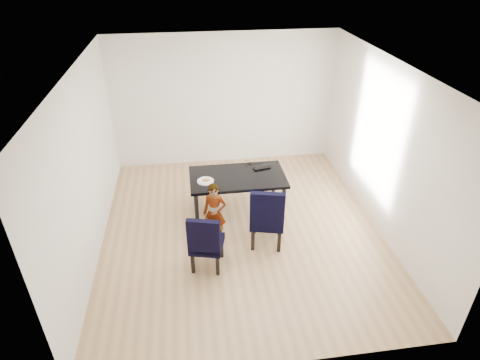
{
  "coord_description": "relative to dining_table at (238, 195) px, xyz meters",
  "views": [
    {
      "loc": [
        -0.76,
        -5.24,
        4.15
      ],
      "look_at": [
        0.0,
        0.2,
        0.85
      ],
      "focal_mm": 30.0,
      "sensor_mm": 36.0,
      "label": 1
    }
  ],
  "objects": [
    {
      "name": "chair_right",
      "position": [
        0.35,
        -0.85,
        0.15
      ],
      "size": [
        0.62,
        0.63,
        1.06
      ],
      "primitive_type": "cube",
      "rotation": [
        0.0,
        0.0,
        -0.23
      ],
      "color": "black",
      "rests_on": "floor"
    },
    {
      "name": "dining_table",
      "position": [
        0.0,
        0.0,
        0.0
      ],
      "size": [
        1.6,
        0.9,
        0.75
      ],
      "primitive_type": "cube",
      "color": "black",
      "rests_on": "floor"
    },
    {
      "name": "wall_front",
      "position": [
        0.0,
        -3.0,
        0.98
      ],
      "size": [
        4.5,
        0.01,
        2.7
      ],
      "primitive_type": "cube",
      "color": "silver",
      "rests_on": "ground"
    },
    {
      "name": "cable_tangle",
      "position": [
        0.25,
        0.35,
        0.38
      ],
      "size": [
        0.15,
        0.15,
        0.01
      ],
      "primitive_type": "torus",
      "rotation": [
        0.0,
        0.0,
        -0.23
      ],
      "color": "black",
      "rests_on": "dining_table"
    },
    {
      "name": "child",
      "position": [
        -0.45,
        -0.65,
        0.13
      ],
      "size": [
        0.41,
        0.32,
        1.0
      ],
      "primitive_type": "imported",
      "rotation": [
        0.0,
        0.0,
        -0.24
      ],
      "color": "#DE5012",
      "rests_on": "floor"
    },
    {
      "name": "wall_back",
      "position": [
        0.0,
        2.0,
        0.98
      ],
      "size": [
        4.5,
        0.01,
        2.7
      ],
      "primitive_type": "cube",
      "color": "white",
      "rests_on": "ground"
    },
    {
      "name": "floor",
      "position": [
        0.0,
        -0.5,
        -0.38
      ],
      "size": [
        4.5,
        5.0,
        0.01
      ],
      "primitive_type": "cube",
      "color": "tan",
      "rests_on": "ground"
    },
    {
      "name": "ceiling",
      "position": [
        0.0,
        -0.5,
        2.33
      ],
      "size": [
        4.5,
        5.0,
        0.01
      ],
      "primitive_type": "cube",
      "color": "white",
      "rests_on": "wall_back"
    },
    {
      "name": "plate",
      "position": [
        -0.54,
        -0.1,
        0.38
      ],
      "size": [
        0.33,
        0.33,
        0.02
      ],
      "primitive_type": "cylinder",
      "rotation": [
        0.0,
        0.0,
        0.23
      ],
      "color": "silver",
      "rests_on": "dining_table"
    },
    {
      "name": "wall_right",
      "position": [
        2.25,
        -0.5,
        0.98
      ],
      "size": [
        0.01,
        5.0,
        2.7
      ],
      "primitive_type": "cube",
      "color": "beige",
      "rests_on": "ground"
    },
    {
      "name": "laptop",
      "position": [
        0.45,
        0.26,
        0.39
      ],
      "size": [
        0.35,
        0.26,
        0.02
      ],
      "primitive_type": "imported",
      "rotation": [
        0.0,
        0.0,
        3.36
      ],
      "color": "black",
      "rests_on": "dining_table"
    },
    {
      "name": "wall_left",
      "position": [
        -2.25,
        -0.5,
        0.98
      ],
      "size": [
        0.01,
        5.0,
        2.7
      ],
      "primitive_type": "cube",
      "color": "silver",
      "rests_on": "ground"
    },
    {
      "name": "sandwich",
      "position": [
        -0.53,
        -0.12,
        0.42
      ],
      "size": [
        0.14,
        0.08,
        0.05
      ],
      "primitive_type": "ellipsoid",
      "rotation": [
        0.0,
        0.0,
        0.17
      ],
      "color": "#B0793F",
      "rests_on": "plate"
    },
    {
      "name": "chair_left",
      "position": [
        -0.61,
        -1.25,
        0.1
      ],
      "size": [
        0.56,
        0.57,
        0.95
      ],
      "primitive_type": "cube",
      "rotation": [
        0.0,
        0.0,
        -0.25
      ],
      "color": "black",
      "rests_on": "floor"
    }
  ]
}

